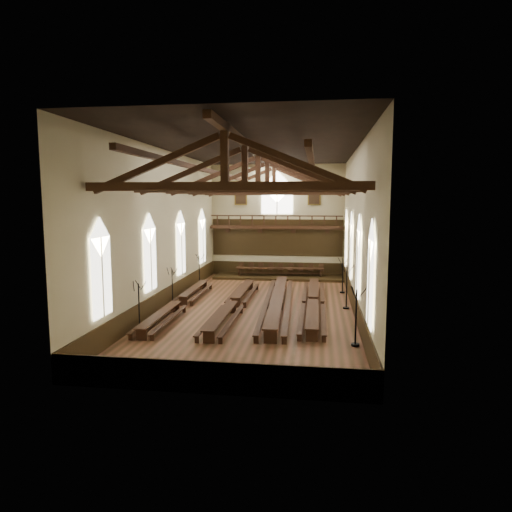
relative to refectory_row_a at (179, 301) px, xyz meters
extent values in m
plane|color=brown|center=(4.90, 0.86, -0.49)|extent=(26.00, 26.00, 0.00)
plane|color=beige|center=(4.90, 13.86, 4.51)|extent=(12.00, 0.00, 12.00)
plane|color=beige|center=(4.90, -12.14, 4.51)|extent=(12.00, 0.00, 12.00)
plane|color=beige|center=(-1.10, 0.86, 4.51)|extent=(0.00, 26.00, 26.00)
plane|color=beige|center=(10.90, 0.86, 4.51)|extent=(0.00, 26.00, 26.00)
plane|color=black|center=(4.90, 0.86, 9.51)|extent=(26.00, 26.00, 0.00)
cube|color=#32230F|center=(4.90, 13.82, 0.11)|extent=(11.90, 0.08, 1.20)
cube|color=#32230F|center=(4.90, -12.10, 0.11)|extent=(11.90, 0.08, 1.20)
cube|color=#32230F|center=(-1.06, 0.86, 0.11)|extent=(0.08, 25.90, 1.20)
cube|color=#32230F|center=(10.86, 0.86, 0.11)|extent=(0.08, 25.90, 1.20)
cube|color=white|center=(-1.00, -8.14, 2.91)|extent=(0.05, 1.80, 3.60)
cube|color=white|center=(-1.00, -8.14, 4.71)|extent=(0.05, 1.80, 1.80)
cylinder|color=beige|center=(-0.96, -8.14, 2.91)|extent=(0.08, 0.08, 3.60)
cube|color=white|center=(-1.00, -2.14, 2.91)|extent=(0.05, 1.80, 3.60)
cube|color=white|center=(-1.00, -2.14, 4.71)|extent=(0.05, 1.80, 1.80)
cylinder|color=beige|center=(-0.96, -2.14, 2.91)|extent=(0.08, 0.08, 3.60)
cube|color=white|center=(-1.00, 3.86, 2.91)|extent=(0.05, 1.80, 3.60)
cube|color=white|center=(-1.00, 3.86, 4.71)|extent=(0.05, 1.80, 1.80)
cylinder|color=beige|center=(-0.96, 3.86, 2.91)|extent=(0.08, 0.08, 3.60)
cube|color=white|center=(-1.00, 9.86, 2.91)|extent=(0.05, 1.80, 3.60)
cube|color=white|center=(-1.00, 9.86, 4.71)|extent=(0.05, 1.80, 1.80)
cylinder|color=beige|center=(-0.96, 9.86, 2.91)|extent=(0.08, 0.08, 3.60)
cube|color=white|center=(10.80, -8.14, 2.91)|extent=(0.05, 1.80, 3.60)
cube|color=white|center=(10.80, -8.14, 4.71)|extent=(0.05, 1.80, 1.80)
cylinder|color=beige|center=(10.76, -8.14, 2.91)|extent=(0.08, 0.08, 3.60)
cube|color=white|center=(10.80, -2.14, 2.91)|extent=(0.05, 1.80, 3.60)
cube|color=white|center=(10.80, -2.14, 4.71)|extent=(0.05, 1.80, 1.80)
cylinder|color=beige|center=(10.76, -2.14, 2.91)|extent=(0.08, 0.08, 3.60)
cube|color=white|center=(10.80, 3.86, 2.91)|extent=(0.05, 1.80, 3.60)
cube|color=white|center=(10.80, 3.86, 4.71)|extent=(0.05, 1.80, 1.80)
cylinder|color=beige|center=(10.76, 3.86, 2.91)|extent=(0.08, 0.08, 3.60)
cube|color=white|center=(10.80, 9.86, 2.91)|extent=(0.05, 1.80, 3.60)
cube|color=white|center=(10.80, 9.86, 4.71)|extent=(0.05, 1.80, 1.80)
cylinder|color=beige|center=(10.76, 9.86, 2.91)|extent=(0.08, 0.08, 3.60)
cube|color=white|center=(4.90, 13.76, 6.31)|extent=(2.80, 0.05, 2.40)
cube|color=white|center=(4.90, 13.76, 7.51)|extent=(2.80, 0.05, 2.80)
cylinder|color=beige|center=(4.90, 13.72, 6.31)|extent=(0.10, 0.10, 2.40)
cube|color=#321E0F|center=(4.90, 13.21, 3.91)|extent=(11.80, 1.20, 0.20)
cube|color=#32230F|center=(4.90, 13.80, 2.96)|extent=(11.80, 0.10, 3.30)
cube|color=#321E0F|center=(4.90, 12.67, 4.96)|extent=(11.60, 0.12, 0.10)
cube|color=#321E0F|center=(4.90, 12.67, 4.06)|extent=(11.60, 0.12, 0.10)
cube|color=#321E0F|center=(0.40, 13.61, 3.66)|extent=(0.35, 0.40, 0.50)
cube|color=#321E0F|center=(3.40, 13.61, 3.66)|extent=(0.35, 0.40, 0.50)
cube|color=#321E0F|center=(6.40, 13.61, 3.66)|extent=(0.35, 0.40, 0.50)
cube|color=#321E0F|center=(9.40, 13.61, 3.66)|extent=(0.35, 0.40, 0.50)
cube|color=brown|center=(1.60, 13.77, 6.61)|extent=(1.15, 0.06, 1.45)
cube|color=black|center=(1.60, 13.73, 6.61)|extent=(0.95, 0.04, 1.25)
cube|color=brown|center=(8.20, 13.77, 6.61)|extent=(1.15, 0.06, 1.45)
cube|color=black|center=(8.20, 13.73, 6.61)|extent=(0.95, 0.04, 1.25)
cube|color=#321E0F|center=(4.90, -9.14, 6.91)|extent=(11.70, 0.35, 0.35)
cube|color=#321E0F|center=(4.90, -9.14, 8.21)|extent=(0.30, 0.30, 2.40)
cube|color=#321E0F|center=(2.02, -9.14, 7.81)|extent=(5.44, 0.26, 2.40)
cube|color=#321E0F|center=(7.78, -9.14, 7.81)|extent=(5.44, 0.26, 2.40)
cube|color=#321E0F|center=(4.90, -4.14, 6.91)|extent=(11.70, 0.35, 0.35)
cube|color=#321E0F|center=(4.90, -4.14, 8.21)|extent=(0.30, 0.30, 2.40)
cube|color=#321E0F|center=(2.02, -4.14, 7.81)|extent=(5.44, 0.26, 2.40)
cube|color=#321E0F|center=(7.78, -4.14, 7.81)|extent=(5.44, 0.26, 2.40)
cube|color=#321E0F|center=(4.90, 0.86, 6.91)|extent=(11.70, 0.35, 0.35)
cube|color=#321E0F|center=(4.90, 0.86, 8.21)|extent=(0.30, 0.30, 2.40)
cube|color=#321E0F|center=(2.02, 0.86, 7.81)|extent=(5.44, 0.26, 2.40)
cube|color=#321E0F|center=(7.78, 0.86, 7.81)|extent=(5.44, 0.26, 2.40)
cube|color=#321E0F|center=(4.90, 5.86, 6.91)|extent=(11.70, 0.35, 0.35)
cube|color=#321E0F|center=(4.90, 5.86, 8.21)|extent=(0.30, 0.30, 2.40)
cube|color=#321E0F|center=(2.02, 5.86, 7.81)|extent=(5.44, 0.26, 2.40)
cube|color=#321E0F|center=(7.78, 5.86, 7.81)|extent=(5.44, 0.26, 2.40)
cube|color=#321E0F|center=(4.90, 10.86, 6.91)|extent=(11.70, 0.35, 0.35)
cube|color=#321E0F|center=(4.90, 10.86, 8.21)|extent=(0.30, 0.30, 2.40)
cube|color=#321E0F|center=(2.02, 10.86, 7.81)|extent=(5.44, 0.26, 2.40)
cube|color=#321E0F|center=(7.78, 10.86, 7.81)|extent=(5.44, 0.26, 2.40)
cube|color=#321E0F|center=(1.54, 0.86, 8.21)|extent=(0.25, 25.70, 0.25)
cube|color=#321E0F|center=(8.26, 0.86, 8.21)|extent=(0.25, 25.70, 0.25)
cube|color=#321E0F|center=(4.90, 0.86, 9.21)|extent=(0.30, 25.70, 0.30)
cube|color=#321E0F|center=(0.00, -3.70, 0.14)|extent=(0.73, 6.23, 0.07)
cube|color=#321E0F|center=(0.00, -6.50, -0.19)|extent=(0.53, 0.08, 0.60)
cube|color=#321E0F|center=(0.00, -0.90, -0.19)|extent=(0.53, 0.08, 0.60)
cube|color=#321E0F|center=(0.00, -3.70, -0.26)|extent=(0.16, 5.51, 0.07)
cube|color=#321E0F|center=(-0.55, -3.71, -0.11)|extent=(0.35, 6.22, 0.05)
cube|color=#321E0F|center=(-0.55, -6.55, -0.31)|extent=(0.20, 0.07, 0.35)
cube|color=#321E0F|center=(-0.55, -0.87, -0.31)|extent=(0.20, 0.07, 0.35)
cube|color=#321E0F|center=(0.55, -3.69, -0.11)|extent=(0.35, 6.22, 0.05)
cube|color=#321E0F|center=(0.55, -6.53, -0.31)|extent=(0.20, 0.07, 0.35)
cube|color=#321E0F|center=(0.55, -0.85, -0.31)|extent=(0.20, 0.07, 0.35)
cube|color=#321E0F|center=(0.00, 3.70, 0.14)|extent=(0.73, 6.23, 0.07)
cube|color=#321E0F|center=(0.00, 0.90, -0.19)|extent=(0.53, 0.08, 0.60)
cube|color=#321E0F|center=(0.00, 6.50, -0.19)|extent=(0.53, 0.08, 0.60)
cube|color=#321E0F|center=(0.00, 3.70, -0.26)|extent=(0.16, 5.51, 0.07)
cube|color=#321E0F|center=(-0.55, 3.69, -0.11)|extent=(0.35, 6.22, 0.05)
cube|color=#321E0F|center=(-0.55, 0.85, -0.31)|extent=(0.20, 0.07, 0.35)
cube|color=#321E0F|center=(-0.55, 6.53, -0.31)|extent=(0.20, 0.07, 0.35)
cube|color=#321E0F|center=(0.55, 3.71, -0.11)|extent=(0.35, 6.22, 0.05)
cube|color=#321E0F|center=(0.55, 0.87, -0.31)|extent=(0.20, 0.07, 0.35)
cube|color=#321E0F|center=(0.55, 6.55, -0.31)|extent=(0.20, 0.07, 0.35)
cube|color=#321E0F|center=(3.47, -3.55, 0.18)|extent=(0.69, 6.55, 0.07)
cube|color=#321E0F|center=(3.47, -6.50, -0.17)|extent=(0.56, 0.08, 0.63)
cube|color=#321E0F|center=(3.47, -0.61, -0.17)|extent=(0.56, 0.08, 0.63)
cube|color=#321E0F|center=(3.47, -3.55, -0.25)|extent=(0.10, 5.80, 0.07)
cube|color=#321E0F|center=(2.89, -3.56, -0.09)|extent=(0.29, 6.55, 0.06)
cube|color=#321E0F|center=(2.89, -6.55, -0.30)|extent=(0.21, 0.07, 0.37)
cube|color=#321E0F|center=(2.89, -0.56, -0.30)|extent=(0.21, 0.07, 0.37)
cube|color=#321E0F|center=(4.05, -3.55, -0.09)|extent=(0.29, 6.55, 0.06)
cube|color=#321E0F|center=(4.05, -6.55, -0.30)|extent=(0.21, 0.07, 0.37)
cube|color=#321E0F|center=(4.05, -0.56, -0.30)|extent=(0.21, 0.07, 0.37)
cube|color=#321E0F|center=(3.47, 3.85, 0.18)|extent=(0.69, 6.55, 0.07)
cube|color=#321E0F|center=(3.47, 0.90, -0.17)|extent=(0.56, 0.08, 0.63)
cube|color=#321E0F|center=(3.47, 6.79, -0.17)|extent=(0.56, 0.08, 0.63)
cube|color=#321E0F|center=(3.47, 3.85, -0.25)|extent=(0.10, 5.80, 0.07)
cube|color=#321E0F|center=(2.89, 3.84, -0.09)|extent=(0.29, 6.55, 0.06)
cube|color=#321E0F|center=(2.89, 0.85, -0.30)|extent=(0.21, 0.07, 0.37)
cube|color=#321E0F|center=(2.89, 6.84, -0.30)|extent=(0.21, 0.07, 0.37)
cube|color=#321E0F|center=(4.05, 3.85, -0.09)|extent=(0.29, 6.55, 0.06)
cube|color=#321E0F|center=(4.05, 0.85, -0.30)|extent=(0.21, 0.07, 0.37)
cube|color=#321E0F|center=(4.05, 6.84, -0.30)|extent=(0.21, 0.07, 0.37)
cube|color=#321E0F|center=(6.12, -2.72, 0.28)|extent=(1.08, 7.63, 0.09)
cube|color=#321E0F|center=(6.12, -6.14, -0.12)|extent=(0.65, 0.11, 0.73)
cube|color=#321E0F|center=(6.12, 0.70, -0.12)|extent=(0.65, 0.11, 0.73)
cube|color=#321E0F|center=(6.12, -2.72, -0.21)|extent=(0.37, 6.73, 0.09)
cube|color=#321E0F|center=(5.45, -2.75, -0.03)|extent=(0.62, 7.61, 0.07)
cube|color=#321E0F|center=(5.45, -6.22, -0.27)|extent=(0.25, 0.09, 0.42)
cube|color=#321E0F|center=(5.45, 0.73, -0.27)|extent=(0.25, 0.09, 0.42)
cube|color=#321E0F|center=(6.79, -2.69, -0.03)|extent=(0.62, 7.61, 0.07)
cube|color=#321E0F|center=(6.79, -6.17, -0.27)|extent=(0.25, 0.09, 0.42)
cube|color=#321E0F|center=(6.79, 0.78, -0.27)|extent=(0.25, 0.09, 0.42)
cube|color=#321E0F|center=(6.12, 4.68, 0.28)|extent=(1.08, 7.63, 0.09)
cube|color=#321E0F|center=(6.12, 1.26, -0.12)|extent=(0.65, 0.11, 0.73)
cube|color=#321E0F|center=(6.12, 8.10, -0.12)|extent=(0.65, 0.11, 0.73)
cube|color=#321E0F|center=(6.12, 4.68, -0.21)|extent=(0.37, 6.73, 0.09)
cube|color=#321E0F|center=(5.45, 4.65, -0.03)|extent=(0.62, 7.61, 0.07)
cube|color=#321E0F|center=(5.45, 1.18, -0.27)|extent=(0.25, 0.09, 0.42)
cube|color=#321E0F|center=(5.45, 8.13, -0.27)|extent=(0.25, 0.09, 0.42)
cube|color=#321E0F|center=(6.79, 4.71, -0.03)|extent=(0.62, 7.61, 0.07)
cube|color=#321E0F|center=(6.79, 1.23, -0.27)|extent=(0.25, 0.09, 0.42)
cube|color=#321E0F|center=(6.79, 8.18, -0.27)|extent=(0.25, 0.09, 0.42)
cube|color=#321E0F|center=(8.38, -2.53, 0.20)|extent=(0.69, 6.73, 0.08)
cube|color=#321E0F|center=(8.38, -5.56, -0.16)|extent=(0.57, 0.08, 0.64)
cube|color=#321E0F|center=(8.38, 0.50, -0.16)|extent=(0.57, 0.08, 0.64)
cube|color=#321E0F|center=(8.38, -2.53, -0.25)|extent=(0.09, 5.96, 0.08)
cube|color=#321E0F|center=(7.78, -2.53, -0.08)|extent=(0.29, 6.73, 0.06)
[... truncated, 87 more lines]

